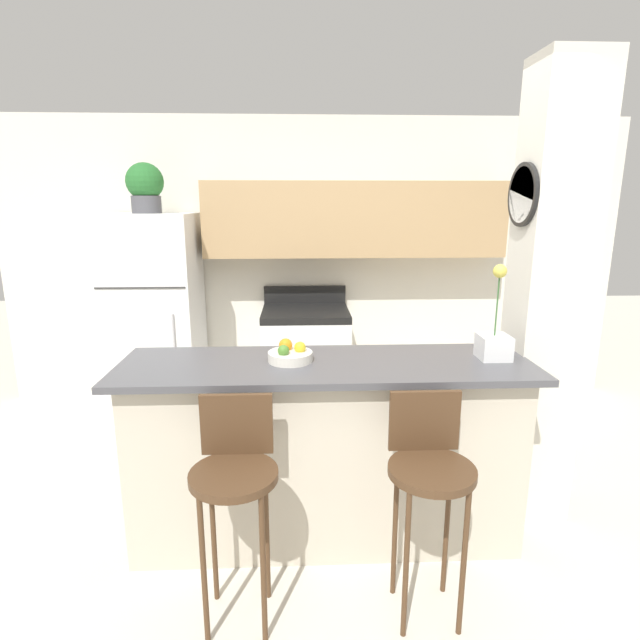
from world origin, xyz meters
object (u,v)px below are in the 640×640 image
refrigerator (155,317)px  bar_stool_left (235,477)px  potted_plant_on_fridge (145,187)px  bar_stool_right (429,472)px  fruit_bowl (290,354)px  stove_range (306,359)px  orchid_vase (494,340)px

refrigerator → bar_stool_left: (0.94, -2.26, -0.18)m
refrigerator → potted_plant_on_fridge: potted_plant_on_fridge is taller
bar_stool_right → fruit_bowl: fruit_bowl is taller
stove_range → potted_plant_on_fridge: bearing=-178.4°
orchid_vase → fruit_bowl: 1.08m
potted_plant_on_fridge → fruit_bowl: bearing=-55.4°
potted_plant_on_fridge → bar_stool_left: bearing=-67.4°
bar_stool_left → potted_plant_on_fridge: potted_plant_on_fridge is taller
orchid_vase → bar_stool_right: bearing=-130.0°
refrigerator → bar_stool_right: bearing=-51.8°
bar_stool_left → orchid_vase: 1.48m
stove_range → fruit_bowl: (-0.11, -1.73, 0.59)m
stove_range → bar_stool_left: size_ratio=1.06×
stove_range → orchid_vase: bearing=-60.9°
potted_plant_on_fridge → fruit_bowl: (1.17, -1.70, -0.89)m
refrigerator → bar_stool_right: refrigerator is taller
stove_range → potted_plant_on_fridge: (-1.28, -0.04, 1.48)m
stove_range → bar_stool_right: stove_range is taller
bar_stool_left → fruit_bowl: (0.23, 0.56, 0.37)m
potted_plant_on_fridge → stove_range: bearing=1.6°
refrigerator → stove_range: 1.34m
refrigerator → stove_range: refrigerator is taller
stove_range → bar_stool_right: (0.50, -2.29, 0.22)m
refrigerator → bar_stool_right: size_ratio=1.71×
bar_stool_right → bar_stool_left: bearing=180.0°
potted_plant_on_fridge → orchid_vase: potted_plant_on_fridge is taller
refrigerator → fruit_bowl: bearing=-55.4°
refrigerator → fruit_bowl: 2.07m
stove_range → potted_plant_on_fridge: potted_plant_on_fridge is taller
orchid_vase → fruit_bowl: size_ratio=2.16×
bar_stool_left → potted_plant_on_fridge: 2.75m
stove_range → fruit_bowl: size_ratio=4.61×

